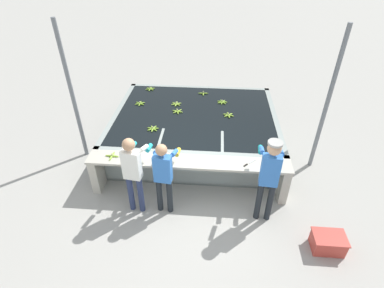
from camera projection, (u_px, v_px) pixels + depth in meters
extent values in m
plane|color=#A3A099|center=(187.00, 200.00, 6.14)|extent=(80.00, 80.00, 0.00)
cube|color=gray|center=(195.00, 141.00, 7.85)|extent=(4.01, 3.33, 0.06)
cube|color=gray|center=(190.00, 168.00, 6.32)|extent=(4.01, 0.12, 0.84)
cube|color=gray|center=(199.00, 100.00, 8.94)|extent=(4.01, 0.12, 0.84)
cube|color=gray|center=(120.00, 125.00, 7.76)|extent=(0.12, 3.33, 0.84)
cube|color=gray|center=(272.00, 131.00, 7.50)|extent=(0.12, 3.33, 0.84)
cube|color=black|center=(195.00, 127.00, 7.61)|extent=(3.77, 3.09, 0.77)
cube|color=gray|center=(162.00, 154.00, 6.74)|extent=(0.06, 0.80, 0.84)
cube|color=gray|center=(221.00, 156.00, 6.65)|extent=(0.06, 0.80, 0.84)
cube|color=#B7B2A3|center=(188.00, 162.00, 5.86)|extent=(4.01, 0.45, 0.05)
cube|color=#B7B2A3|center=(97.00, 173.00, 6.23)|extent=(0.16, 0.41, 0.79)
cube|color=#B7B2A3|center=(283.00, 183.00, 5.98)|extent=(0.16, 0.41, 0.79)
cylinder|color=navy|center=(131.00, 193.00, 5.72)|extent=(0.11, 0.11, 0.83)
cylinder|color=navy|center=(141.00, 194.00, 5.68)|extent=(0.11, 0.11, 0.83)
cube|color=white|center=(131.00, 165.00, 5.30)|extent=(0.34, 0.21, 0.59)
sphere|color=tan|center=(128.00, 145.00, 5.05)|extent=(0.22, 0.22, 0.22)
cylinder|color=white|center=(127.00, 146.00, 5.41)|extent=(0.12, 0.32, 0.18)
cylinder|color=#1EA3AD|center=(133.00, 146.00, 5.70)|extent=(0.11, 0.21, 0.08)
cylinder|color=white|center=(144.00, 148.00, 5.35)|extent=(0.12, 0.32, 0.18)
cylinder|color=#1EA3AD|center=(149.00, 148.00, 5.64)|extent=(0.11, 0.21, 0.08)
cylinder|color=#1E2328|center=(160.00, 195.00, 5.72)|extent=(0.11, 0.11, 0.77)
cylinder|color=#1E2328|center=(170.00, 196.00, 5.68)|extent=(0.11, 0.11, 0.77)
cube|color=blue|center=(163.00, 169.00, 5.32)|extent=(0.34, 0.20, 0.55)
sphere|color=tan|center=(161.00, 150.00, 5.09)|extent=(0.21, 0.21, 0.21)
cylinder|color=blue|center=(157.00, 151.00, 5.44)|extent=(0.11, 0.32, 0.18)
cylinder|color=gold|center=(162.00, 150.00, 5.73)|extent=(0.11, 0.21, 0.08)
cylinder|color=blue|center=(174.00, 153.00, 5.39)|extent=(0.11, 0.32, 0.18)
cylinder|color=gold|center=(178.00, 152.00, 5.68)|extent=(0.11, 0.21, 0.08)
cylinder|color=#1E2328|center=(259.00, 201.00, 5.52)|extent=(0.11, 0.11, 0.87)
cylinder|color=#1E2328|center=(270.00, 202.00, 5.49)|extent=(0.11, 0.11, 0.87)
cube|color=blue|center=(270.00, 170.00, 5.08)|extent=(0.33, 0.20, 0.62)
sphere|color=tan|center=(274.00, 149.00, 4.82)|extent=(0.24, 0.24, 0.24)
cylinder|color=#9E9E99|center=(276.00, 143.00, 4.76)|extent=(0.25, 0.25, 0.04)
cylinder|color=blue|center=(262.00, 150.00, 5.18)|extent=(0.11, 0.31, 0.18)
cylinder|color=teal|center=(260.00, 150.00, 5.47)|extent=(0.10, 0.21, 0.08)
cylinder|color=blue|center=(281.00, 152.00, 5.13)|extent=(0.11, 0.31, 0.18)
cylinder|color=teal|center=(278.00, 151.00, 5.43)|extent=(0.10, 0.21, 0.08)
ellipsoid|color=#9EC642|center=(178.00, 105.00, 7.76)|extent=(0.16, 0.13, 0.04)
ellipsoid|color=#9EC642|center=(178.00, 104.00, 7.81)|extent=(0.17, 0.11, 0.04)
ellipsoid|color=#9EC642|center=(177.00, 103.00, 7.84)|extent=(0.05, 0.17, 0.04)
ellipsoid|color=#9EC642|center=(175.00, 103.00, 7.82)|extent=(0.16, 0.13, 0.04)
ellipsoid|color=#9EC642|center=(174.00, 104.00, 7.78)|extent=(0.17, 0.11, 0.04)
ellipsoid|color=#9EC642|center=(176.00, 105.00, 7.75)|extent=(0.05, 0.17, 0.04)
cylinder|color=tan|center=(176.00, 103.00, 7.77)|extent=(0.03, 0.03, 0.04)
ellipsoid|color=#7FAD33|center=(152.00, 89.00, 8.57)|extent=(0.17, 0.10, 0.04)
ellipsoid|color=#7FAD33|center=(151.00, 88.00, 8.60)|extent=(0.05, 0.17, 0.04)
ellipsoid|color=#7FAD33|center=(149.00, 88.00, 8.58)|extent=(0.16, 0.13, 0.04)
ellipsoid|color=#7FAD33|center=(148.00, 89.00, 8.54)|extent=(0.17, 0.10, 0.04)
ellipsoid|color=#7FAD33|center=(150.00, 90.00, 8.51)|extent=(0.05, 0.17, 0.04)
ellipsoid|color=#7FAD33|center=(152.00, 89.00, 8.53)|extent=(0.16, 0.13, 0.04)
cylinder|color=tan|center=(150.00, 88.00, 8.53)|extent=(0.03, 0.03, 0.04)
ellipsoid|color=#7FAD33|center=(142.00, 103.00, 7.83)|extent=(0.17, 0.12, 0.04)
ellipsoid|color=#7FAD33|center=(140.00, 102.00, 7.86)|extent=(0.04, 0.17, 0.04)
ellipsoid|color=#7FAD33|center=(138.00, 103.00, 7.84)|extent=(0.17, 0.12, 0.04)
ellipsoid|color=#7FAD33|center=(138.00, 104.00, 7.79)|extent=(0.17, 0.12, 0.04)
ellipsoid|color=#7FAD33|center=(139.00, 104.00, 7.77)|extent=(0.04, 0.17, 0.04)
ellipsoid|color=#7FAD33|center=(142.00, 104.00, 7.79)|extent=(0.17, 0.12, 0.04)
cylinder|color=tan|center=(140.00, 102.00, 7.79)|extent=(0.03, 0.03, 0.04)
ellipsoid|color=#7FAD33|center=(224.00, 103.00, 7.84)|extent=(0.14, 0.15, 0.04)
ellipsoid|color=#7FAD33|center=(224.00, 102.00, 7.88)|extent=(0.17, 0.05, 0.04)
ellipsoid|color=#7FAD33|center=(223.00, 101.00, 7.91)|extent=(0.13, 0.16, 0.04)
ellipsoid|color=#7FAD33|center=(222.00, 101.00, 7.92)|extent=(0.08, 0.17, 0.04)
ellipsoid|color=#7FAD33|center=(220.00, 102.00, 7.90)|extent=(0.17, 0.10, 0.04)
ellipsoid|color=#7FAD33|center=(220.00, 102.00, 7.86)|extent=(0.17, 0.11, 0.04)
ellipsoid|color=#7FAD33|center=(222.00, 103.00, 7.83)|extent=(0.06, 0.17, 0.04)
cylinder|color=tan|center=(222.00, 101.00, 7.86)|extent=(0.03, 0.03, 0.04)
ellipsoid|color=#8CB738|center=(179.00, 111.00, 7.49)|extent=(0.15, 0.15, 0.04)
ellipsoid|color=#8CB738|center=(177.00, 110.00, 7.51)|extent=(0.08, 0.17, 0.04)
ellipsoid|color=#8CB738|center=(175.00, 111.00, 7.48)|extent=(0.17, 0.08, 0.04)
ellipsoid|color=#8CB738|center=(176.00, 112.00, 7.44)|extent=(0.15, 0.15, 0.04)
ellipsoid|color=#8CB738|center=(178.00, 112.00, 7.42)|extent=(0.08, 0.17, 0.04)
ellipsoid|color=#8CB738|center=(179.00, 112.00, 7.45)|extent=(0.17, 0.08, 0.04)
cylinder|color=tan|center=(177.00, 110.00, 7.44)|extent=(0.03, 0.03, 0.04)
ellipsoid|color=#8CB738|center=(231.00, 115.00, 7.29)|extent=(0.17, 0.09, 0.04)
ellipsoid|color=#8CB738|center=(230.00, 114.00, 7.34)|extent=(0.15, 0.14, 0.04)
ellipsoid|color=#8CB738|center=(228.00, 114.00, 7.35)|extent=(0.07, 0.17, 0.04)
ellipsoid|color=#8CB738|center=(226.00, 115.00, 7.33)|extent=(0.17, 0.09, 0.04)
ellipsoid|color=#8CB738|center=(227.00, 116.00, 7.28)|extent=(0.15, 0.14, 0.04)
ellipsoid|color=#8CB738|center=(229.00, 116.00, 7.26)|extent=(0.07, 0.17, 0.04)
cylinder|color=tan|center=(228.00, 114.00, 7.29)|extent=(0.03, 0.03, 0.04)
ellipsoid|color=#7FAD33|center=(151.00, 128.00, 6.81)|extent=(0.17, 0.07, 0.04)
ellipsoid|color=#7FAD33|center=(151.00, 129.00, 6.77)|extent=(0.15, 0.13, 0.04)
ellipsoid|color=#7FAD33|center=(152.00, 130.00, 6.75)|extent=(0.04, 0.17, 0.04)
ellipsoid|color=#7FAD33|center=(154.00, 130.00, 6.76)|extent=(0.16, 0.13, 0.04)
ellipsoid|color=#7FAD33|center=(155.00, 128.00, 6.80)|extent=(0.17, 0.07, 0.04)
ellipsoid|color=#7FAD33|center=(154.00, 128.00, 6.83)|extent=(0.11, 0.17, 0.04)
ellipsoid|color=#7FAD33|center=(152.00, 127.00, 6.83)|extent=(0.11, 0.17, 0.04)
cylinder|color=tan|center=(153.00, 127.00, 6.77)|extent=(0.03, 0.03, 0.04)
ellipsoid|color=#8CB738|center=(201.00, 93.00, 8.32)|extent=(0.17, 0.04, 0.04)
ellipsoid|color=#8CB738|center=(203.00, 94.00, 8.27)|extent=(0.04, 0.17, 0.04)
ellipsoid|color=#8CB738|center=(205.00, 93.00, 8.32)|extent=(0.17, 0.04, 0.04)
ellipsoid|color=#8CB738|center=(203.00, 92.00, 8.36)|extent=(0.04, 0.17, 0.04)
cylinder|color=tan|center=(203.00, 92.00, 8.30)|extent=(0.03, 0.03, 0.04)
ellipsoid|color=#8CB738|center=(109.00, 156.00, 5.95)|extent=(0.17, 0.05, 0.04)
ellipsoid|color=#8CB738|center=(111.00, 158.00, 5.90)|extent=(0.05, 0.17, 0.04)
ellipsoid|color=#8CB738|center=(115.00, 156.00, 5.94)|extent=(0.17, 0.05, 0.04)
ellipsoid|color=#8CB738|center=(113.00, 154.00, 5.99)|extent=(0.05, 0.17, 0.04)
cylinder|color=tan|center=(112.00, 155.00, 5.92)|extent=(0.03, 0.03, 0.04)
cube|color=silver|center=(252.00, 161.00, 5.83)|extent=(0.16, 0.16, 0.00)
cube|color=black|center=(246.00, 165.00, 5.72)|extent=(0.09, 0.09, 0.02)
cube|color=#B73D33|center=(328.00, 243.00, 5.10)|extent=(0.52, 0.36, 0.30)
cube|color=#B73D33|center=(330.00, 237.00, 5.01)|extent=(0.55, 0.39, 0.02)
cylinder|color=slate|center=(72.00, 95.00, 6.52)|extent=(0.09, 0.09, 3.20)
cylinder|color=slate|center=(327.00, 104.00, 6.17)|extent=(0.09, 0.09, 3.20)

